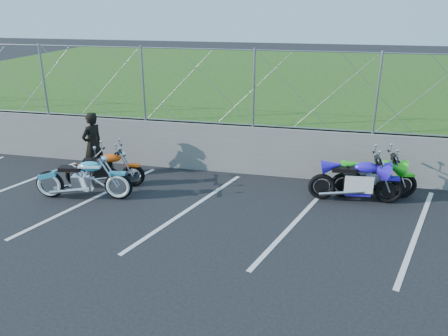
% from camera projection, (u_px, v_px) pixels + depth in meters
% --- Properties ---
extents(ground, '(90.00, 90.00, 0.00)m').
position_uv_depth(ground, '(176.00, 230.00, 8.90)').
color(ground, black).
rests_on(ground, ground).
extents(retaining_wall, '(30.00, 0.22, 1.30)m').
position_uv_depth(retaining_wall, '(216.00, 148.00, 11.86)').
color(retaining_wall, slate).
rests_on(retaining_wall, ground).
extents(grass_field, '(30.00, 20.00, 1.30)m').
position_uv_depth(grass_field, '(265.00, 85.00, 20.98)').
color(grass_field, '#244A13').
rests_on(grass_field, ground).
extents(chain_link_fence, '(28.00, 0.03, 2.00)m').
position_uv_depth(chain_link_fence, '(216.00, 87.00, 11.28)').
color(chain_link_fence, gray).
rests_on(chain_link_fence, retaining_wall).
extents(parking_lines, '(18.29, 4.31, 0.01)m').
position_uv_depth(parking_lines, '(242.00, 214.00, 9.56)').
color(parking_lines, silver).
rests_on(parking_lines, ground).
extents(cruiser_turquoise, '(2.30, 0.72, 1.15)m').
position_uv_depth(cruiser_turquoise, '(85.00, 180.00, 10.19)').
color(cruiser_turquoise, black).
rests_on(cruiser_turquoise, ground).
extents(naked_orange, '(1.96, 0.70, 0.99)m').
position_uv_depth(naked_orange, '(106.00, 170.00, 10.87)').
color(naked_orange, black).
rests_on(naked_orange, ground).
extents(sportbike_green, '(2.03, 0.72, 1.06)m').
position_uv_depth(sportbike_green, '(375.00, 179.00, 10.25)').
color(sportbike_green, black).
rests_on(sportbike_green, ground).
extents(sportbike_blue, '(2.14, 0.76, 1.11)m').
position_uv_depth(sportbike_blue, '(357.00, 182.00, 10.03)').
color(sportbike_blue, black).
rests_on(sportbike_blue, ground).
extents(person_standing, '(0.60, 0.73, 1.72)m').
position_uv_depth(person_standing, '(93.00, 145.00, 11.41)').
color(person_standing, black).
rests_on(person_standing, ground).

